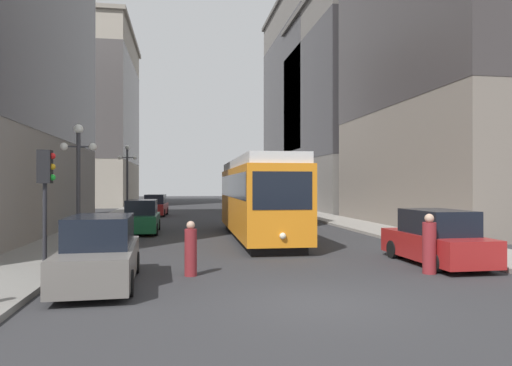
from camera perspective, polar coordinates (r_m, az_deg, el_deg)
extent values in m
plane|color=#303033|center=(10.99, 8.14, -14.19)|extent=(200.00, 200.00, 0.00)
cube|color=gray|center=(50.49, -14.69, -3.13)|extent=(2.94, 120.00, 0.15)
cube|color=gray|center=(51.49, 3.45, -3.08)|extent=(2.94, 120.00, 0.15)
cube|color=black|center=(23.52, 0.15, -6.26)|extent=(2.40, 11.69, 0.35)
cube|color=orange|center=(23.40, 0.15, -2.06)|extent=(2.81, 12.71, 3.10)
cube|color=black|center=(23.39, 0.15, -0.35)|extent=(2.83, 12.21, 1.08)
cube|color=silver|center=(23.41, 0.15, 2.28)|extent=(2.59, 12.46, 0.44)
cube|color=black|center=(17.16, 3.21, -0.92)|extent=(2.21, 0.12, 1.40)
sphere|color=#F2EACC|center=(17.19, 3.26, -6.40)|extent=(0.24, 0.24, 0.24)
cube|color=black|center=(36.42, 2.76, -4.11)|extent=(2.41, 11.87, 0.35)
cube|color=silver|center=(36.34, 2.76, -1.40)|extent=(2.82, 12.91, 3.10)
cube|color=black|center=(36.33, 2.76, -0.54)|extent=(2.84, 12.39, 1.30)
cube|color=black|center=(30.06, 5.04, -1.05)|extent=(2.31, 0.13, 1.71)
cylinder|color=black|center=(39.89, -13.53, -3.56)|extent=(0.22, 0.65, 0.64)
cylinder|color=black|center=(42.92, -12.98, -3.32)|extent=(0.22, 0.65, 0.64)
cylinder|color=black|center=(39.70, -11.08, -3.57)|extent=(0.22, 0.65, 0.64)
cylinder|color=black|center=(42.74, -10.70, -3.33)|extent=(0.22, 0.65, 0.64)
cube|color=maroon|center=(41.29, -12.06, -3.05)|extent=(2.08, 5.03, 0.84)
cube|color=black|center=(41.38, -12.04, -1.91)|extent=(1.74, 2.80, 0.80)
cylinder|color=black|center=(12.03, -23.36, -11.39)|extent=(0.21, 0.65, 0.64)
cylinder|color=black|center=(14.96, -20.93, -9.17)|extent=(0.21, 0.65, 0.64)
cylinder|color=black|center=(11.80, -15.04, -11.62)|extent=(0.21, 0.65, 0.64)
cylinder|color=black|center=(14.78, -14.30, -9.29)|extent=(0.21, 0.65, 0.64)
cube|color=slate|center=(13.32, -18.34, -9.08)|extent=(2.00, 4.97, 0.84)
cube|color=black|center=(13.34, -18.28, -5.51)|extent=(1.69, 2.76, 0.80)
cylinder|color=black|center=(18.67, 20.95, -7.38)|extent=(0.18, 0.64, 0.64)
cylinder|color=black|center=(16.29, 26.07, -8.43)|extent=(0.18, 0.64, 0.64)
cylinder|color=black|center=(17.87, 16.17, -7.71)|extent=(0.18, 0.64, 0.64)
cylinder|color=black|center=(15.38, 20.81, -8.93)|extent=(0.18, 0.64, 0.64)
cube|color=maroon|center=(16.99, 20.89, -7.14)|extent=(1.82, 4.61, 0.84)
cube|color=black|center=(16.81, 21.08, -4.41)|extent=(1.60, 2.54, 0.80)
cylinder|color=black|center=(25.37, -15.86, -5.48)|extent=(0.18, 0.64, 0.64)
cylinder|color=black|center=(28.36, -15.15, -4.92)|extent=(0.18, 0.64, 0.64)
cylinder|color=black|center=(25.23, -11.99, -5.51)|extent=(0.18, 0.64, 0.64)
cylinder|color=black|center=(28.24, -11.69, -4.95)|extent=(0.18, 0.64, 0.64)
cube|color=#14512D|center=(26.76, -13.66, -4.61)|extent=(1.81, 4.88, 0.84)
cube|color=black|center=(26.83, -13.64, -2.84)|extent=(1.59, 2.68, 0.80)
cylinder|color=maroon|center=(15.11, 20.21, -7.39)|extent=(0.40, 0.40, 1.53)
sphere|color=tan|center=(15.02, 20.21, -4.02)|extent=(0.27, 0.27, 0.27)
cylinder|color=maroon|center=(13.98, -7.90, -8.31)|extent=(0.36, 0.36, 1.37)
sphere|color=tan|center=(13.89, -7.89, -5.07)|extent=(0.24, 0.24, 0.24)
cylinder|color=#232328|center=(14.70, -24.16, -3.15)|extent=(0.12, 0.12, 3.49)
cube|color=black|center=(14.69, -24.15, 1.81)|extent=(0.36, 0.36, 0.95)
sphere|color=red|center=(14.65, -23.39, 3.01)|extent=(0.18, 0.18, 0.18)
sphere|color=gold|center=(14.64, -23.39, 1.82)|extent=(0.18, 0.18, 0.18)
sphere|color=green|center=(14.63, -23.39, 0.63)|extent=(0.18, 0.18, 0.18)
cylinder|color=#333338|center=(20.03, -20.67, -0.83)|extent=(0.16, 0.16, 4.57)
sphere|color=white|center=(20.15, -20.66, 6.14)|extent=(0.36, 0.36, 0.36)
sphere|color=white|center=(20.20, -22.20, 4.11)|extent=(0.31, 0.31, 0.31)
sphere|color=white|center=(19.98, -19.11, 4.15)|extent=(0.31, 0.31, 0.31)
cube|color=#333338|center=(20.08, -20.66, 4.13)|extent=(1.10, 0.06, 0.06)
cylinder|color=#333338|center=(37.31, -15.30, -0.05)|extent=(0.16, 0.16, 5.20)
sphere|color=white|center=(37.42, -15.29, 4.18)|extent=(0.36, 0.36, 0.36)
sphere|color=white|center=(37.43, -16.13, 2.97)|extent=(0.31, 0.31, 0.31)
sphere|color=white|center=(37.32, -14.45, 2.98)|extent=(0.31, 0.31, 0.31)
cube|color=#333338|center=(37.37, -15.29, 2.98)|extent=(1.10, 0.06, 0.06)
cube|color=#A89E8E|center=(66.55, -19.96, 7.15)|extent=(12.10, 20.70, 22.31)
cube|color=#544F4E|center=(66.70, -19.96, 8.10)|extent=(12.14, 20.74, 13.39)
cube|color=gray|center=(68.94, -19.95, 16.59)|extent=(12.70, 21.30, 0.50)
cube|color=slate|center=(63.49, 7.45, 9.28)|extent=(10.41, 22.39, 26.23)
cube|color=#383538|center=(63.72, 7.45, 10.44)|extent=(10.45, 22.43, 15.74)
cube|color=#5F5B56|center=(67.00, 7.45, 20.63)|extent=(11.01, 22.99, 0.50)
cube|color=slate|center=(52.26, 13.85, 8.48)|extent=(15.01, 18.88, 21.09)
cube|color=#383538|center=(52.43, 13.85, 9.62)|extent=(15.05, 18.92, 12.65)
cube|color=#5F5B56|center=(54.93, 13.84, 19.69)|extent=(15.61, 19.48, 0.50)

